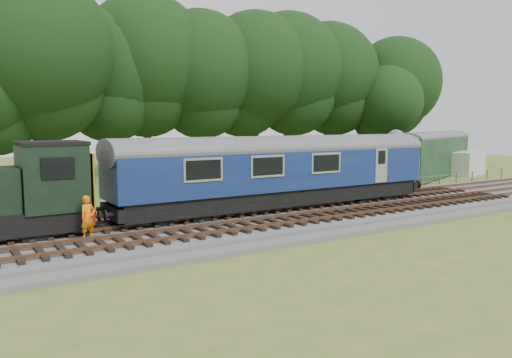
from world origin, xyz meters
TOP-DOWN VIEW (x-y plane):
  - ground at (0.00, 0.00)m, footprint 120.00×120.00m
  - ballast at (0.00, 0.00)m, footprint 70.00×7.00m
  - track_north at (0.00, 1.40)m, footprint 67.20×2.40m
  - track_south at (0.00, -1.60)m, footprint 67.20×2.40m
  - fence at (0.00, 4.50)m, footprint 64.00×0.12m
  - tree_line at (0.00, 22.00)m, footprint 70.00×8.00m
  - dmu_railcar at (3.13, 1.40)m, footprint 18.05×2.86m
  - worker at (-7.17, -0.36)m, footprint 0.74×0.63m
  - parked_coach at (25.51, 9.56)m, footprint 15.42×8.50m
  - shed at (23.29, 14.99)m, footprint 3.57×3.57m
  - caravan at (29.59, 8.98)m, footprint 4.82×3.26m

SIDE VIEW (x-z plane):
  - ground at x=0.00m, z-range 0.00..0.00m
  - fence at x=0.00m, z-range -0.50..0.50m
  - tree_line at x=0.00m, z-range -9.00..9.00m
  - ballast at x=0.00m, z-range 0.00..0.35m
  - track_north at x=0.00m, z-range 0.31..0.52m
  - track_south at x=0.00m, z-range 0.31..0.52m
  - caravan at x=29.59m, z-range 0.00..2.15m
  - worker at x=-7.17m, z-range 0.35..2.06m
  - shed at x=23.29m, z-range 0.02..2.88m
  - parked_coach at x=25.51m, z-range 0.24..4.22m
  - dmu_railcar at x=3.13m, z-range 0.67..4.54m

